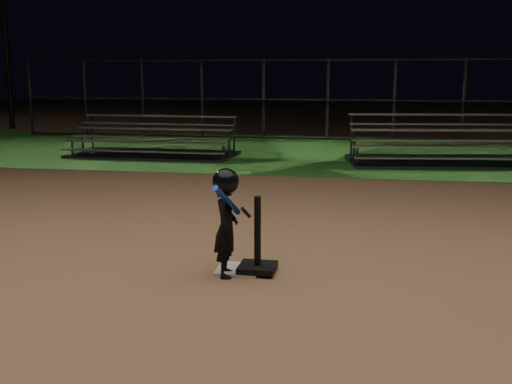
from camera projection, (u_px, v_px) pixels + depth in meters
name	position (u px, v px, depth m)	size (l,w,h in m)	color
ground	(239.00, 270.00, 6.42)	(80.00, 80.00, 0.00)	#936642
grass_strip	(319.00, 152.00, 16.06)	(60.00, 8.00, 0.01)	#255E1E
home_plate	(239.00, 269.00, 6.41)	(0.45, 0.45, 0.02)	beige
batting_tee	(258.00, 257.00, 6.31)	(0.38, 0.38, 0.79)	black
child_batter	(226.00, 219.00, 6.13)	(0.39, 0.60, 1.12)	black
bleacher_left	(154.00, 148.00, 15.29)	(4.07, 2.04, 0.99)	#ADADB2
bleacher_right	(449.00, 154.00, 14.01)	(4.79, 2.81, 1.11)	silver
backstop_fence	(328.00, 100.00, 18.72)	(20.08, 0.08, 2.50)	#38383D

